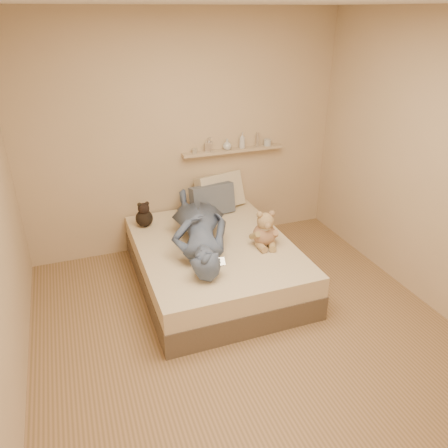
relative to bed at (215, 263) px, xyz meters
name	(u,v)px	position (x,y,z in m)	size (l,w,h in m)	color
room	(255,200)	(0.00, -0.93, 1.08)	(3.80, 3.80, 3.80)	#956F4D
bed	(215,263)	(0.00, 0.00, 0.00)	(1.50, 1.90, 0.45)	brown
game_console	(215,262)	(-0.19, -0.57, 0.38)	(0.18, 0.10, 0.06)	silver
teddy_bear	(265,231)	(0.46, -0.21, 0.38)	(0.31, 0.31, 0.38)	#AB7D5D
dark_plush	(144,216)	(-0.58, 0.63, 0.35)	(0.19, 0.19, 0.29)	black
pillow_cream	(220,191)	(0.36, 0.83, 0.43)	(0.55, 0.16, 0.40)	beige
pillow_grey	(212,200)	(0.22, 0.69, 0.40)	(0.50, 0.14, 0.34)	slate
person	(199,227)	(-0.14, 0.05, 0.41)	(0.55, 1.52, 0.36)	#47526F
wall_shelf	(233,150)	(0.55, 0.91, 0.88)	(1.20, 0.12, 0.03)	tan
shelf_bottles	(232,143)	(0.54, 0.91, 0.96)	(0.97, 0.13, 0.18)	#ADA795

